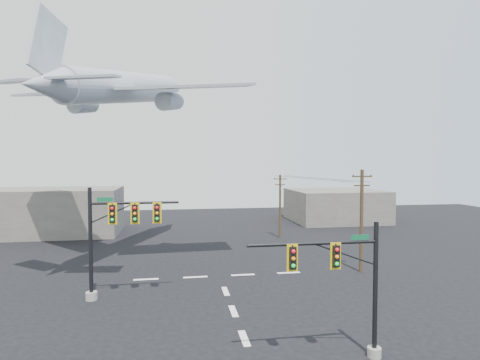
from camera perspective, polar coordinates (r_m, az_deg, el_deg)
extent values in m
plane|color=black|center=(23.33, 0.61, -21.60)|extent=(120.00, 120.00, 0.00)
cube|color=silver|center=(23.33, 0.61, -21.58)|extent=(0.40, 2.00, 0.01)
cube|color=silver|center=(26.98, -0.94, -18.14)|extent=(0.40, 2.00, 0.01)
cube|color=silver|center=(30.72, -2.08, -15.52)|extent=(0.40, 2.00, 0.01)
cube|color=silver|center=(34.39, -13.22, -13.59)|extent=(2.00, 0.40, 0.01)
cube|color=silver|center=(34.36, -6.36, -13.55)|extent=(2.00, 0.40, 0.01)
cube|color=silver|center=(34.78, 0.42, -13.33)|extent=(2.00, 0.40, 0.01)
cube|color=silver|center=(35.66, 6.93, -12.95)|extent=(2.00, 0.40, 0.01)
cylinder|color=gray|center=(22.35, 18.56, -22.21)|extent=(0.67, 0.67, 0.48)
cylinder|color=black|center=(21.25, 18.68, -14.59)|extent=(0.23, 0.23, 6.67)
cylinder|color=black|center=(19.40, 10.38, -8.88)|extent=(6.35, 0.15, 0.15)
cylinder|color=black|center=(20.10, 14.70, -10.19)|extent=(3.37, 0.08, 0.08)
cube|color=black|center=(19.77, 13.45, -10.47)|extent=(0.32, 0.29, 1.05)
cube|color=#E5B80D|center=(19.79, 13.43, -10.46)|extent=(0.52, 0.04, 1.29)
sphere|color=red|center=(19.55, 13.64, -9.62)|extent=(0.19, 0.19, 0.19)
sphere|color=orange|center=(19.63, 13.63, -10.57)|extent=(0.19, 0.19, 0.19)
sphere|color=#0DD039|center=(19.71, 13.62, -11.52)|extent=(0.19, 0.19, 0.19)
cube|color=black|center=(19.07, 7.47, -10.91)|extent=(0.32, 0.29, 1.05)
cube|color=#E5B80D|center=(19.09, 7.45, -10.90)|extent=(0.52, 0.04, 1.29)
sphere|color=red|center=(18.84, 7.62, -10.04)|extent=(0.19, 0.19, 0.19)
sphere|color=orange|center=(18.92, 7.61, -11.02)|extent=(0.19, 0.19, 0.19)
sphere|color=#0DD039|center=(19.00, 7.61, -12.00)|extent=(0.19, 0.19, 0.19)
cube|color=#0C5732|center=(20.19, 16.70, -7.81)|extent=(0.91, 0.04, 0.25)
cylinder|color=gray|center=(30.64, -20.37, -15.20)|extent=(0.78, 0.78, 0.56)
cylinder|color=black|center=(29.74, -20.49, -8.53)|extent=(0.27, 0.27, 7.81)
cylinder|color=black|center=(28.90, -14.70, -3.17)|extent=(6.02, 0.18, 0.18)
cylinder|color=black|center=(29.16, -17.64, -4.48)|extent=(3.30, 0.09, 0.09)
cube|color=black|center=(29.00, -17.69, -4.59)|extent=(0.38, 0.33, 1.23)
cube|color=#E5B80D|center=(29.02, -17.68, -4.58)|extent=(0.61, 0.04, 1.51)
sphere|color=red|center=(28.76, -17.75, -3.87)|extent=(0.22, 0.22, 0.22)
sphere|color=orange|center=(28.81, -17.74, -4.64)|extent=(0.22, 0.22, 0.22)
sphere|color=#0DD039|center=(28.86, -17.73, -5.41)|extent=(0.22, 0.22, 0.22)
cube|color=black|center=(28.82, -14.71, -4.60)|extent=(0.38, 0.33, 1.23)
cube|color=#E5B80D|center=(28.84, -14.71, -4.59)|extent=(0.61, 0.04, 1.51)
sphere|color=red|center=(28.58, -14.76, -3.87)|extent=(0.22, 0.22, 0.22)
sphere|color=orange|center=(28.63, -14.75, -4.64)|extent=(0.22, 0.22, 0.22)
sphere|color=#0DD039|center=(28.68, -14.74, -5.42)|extent=(0.22, 0.22, 0.22)
cube|color=black|center=(28.72, -11.71, -4.59)|extent=(0.38, 0.33, 1.23)
cube|color=#E5B80D|center=(28.74, -11.71, -4.58)|extent=(0.61, 0.04, 1.51)
sphere|color=red|center=(28.48, -11.73, -3.86)|extent=(0.22, 0.22, 0.22)
sphere|color=orange|center=(28.53, -11.73, -4.64)|extent=(0.22, 0.22, 0.22)
sphere|color=#0DD039|center=(28.58, -11.72, -5.41)|extent=(0.22, 0.22, 0.22)
cube|color=#0C5732|center=(29.07, -18.66, -2.64)|extent=(1.06, 0.04, 0.29)
cylinder|color=#402D1B|center=(36.31, 16.89, -5.60)|extent=(0.30, 0.30, 8.90)
cube|color=#402D1B|center=(35.96, 16.97, 0.49)|extent=(1.78, 0.17, 0.12)
cube|color=#402D1B|center=(36.00, 16.95, -0.77)|extent=(1.39, 0.16, 0.12)
cylinder|color=black|center=(35.64, 15.82, 0.65)|extent=(0.10, 0.10, 0.12)
cylinder|color=black|center=(35.96, 16.97, 0.65)|extent=(0.10, 0.10, 0.12)
cylinder|color=black|center=(36.30, 18.11, 0.65)|extent=(0.10, 0.10, 0.12)
cylinder|color=#402D1B|center=(50.56, 5.72, -3.74)|extent=(0.27, 0.27, 7.94)
cube|color=#402D1B|center=(50.29, 5.73, 0.15)|extent=(1.58, 0.53, 0.11)
cube|color=#402D1B|center=(50.33, 5.73, -0.66)|extent=(1.23, 0.43, 0.11)
cylinder|color=black|center=(50.29, 4.92, 0.25)|extent=(0.09, 0.09, 0.11)
cylinder|color=black|center=(50.29, 5.73, 0.25)|extent=(0.09, 0.09, 0.11)
cylinder|color=black|center=(50.29, 6.55, 0.25)|extent=(0.09, 0.09, 0.11)
cylinder|color=black|center=(42.68, 9.47, 0.22)|extent=(2.81, 16.30, 0.03)
cylinder|color=black|center=(43.19, 11.35, 0.24)|extent=(2.96, 16.30, 0.03)
cylinder|color=#B5BBC2|center=(41.33, -15.85, 12.56)|extent=(10.27, 18.55, 5.90)
cone|color=#B5BBC2|center=(51.59, -9.46, 12.66)|extent=(4.55, 5.38, 3.59)
cone|color=#B5BBC2|center=(31.87, -26.22, 12.08)|extent=(4.25, 5.22, 3.30)
cube|color=#B5BBC2|center=(43.91, -24.34, 11.20)|extent=(11.11, 11.79, 0.89)
cube|color=#B5BBC2|center=(37.30, -7.73, 12.98)|extent=(12.17, 4.48, 0.89)
cylinder|color=#B5BBC2|center=(43.34, -21.42, 9.94)|extent=(2.80, 3.60, 2.12)
cylinder|color=#B5BBC2|center=(38.76, -9.97, 10.97)|extent=(2.80, 3.60, 2.12)
cube|color=#B5BBC2|center=(32.92, -25.64, 16.96)|extent=(1.86, 3.87, 5.27)
cube|color=#B5BBC2|center=(34.23, -29.61, 12.09)|extent=(4.90, 4.48, 0.49)
cube|color=#B5BBC2|center=(30.52, -21.30, 13.46)|extent=(4.89, 2.70, 0.49)
cube|color=slate|center=(58.65, -25.52, -4.06)|extent=(18.00, 10.00, 6.00)
cube|color=slate|center=(66.52, 13.43, -3.54)|extent=(14.00, 12.00, 5.00)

